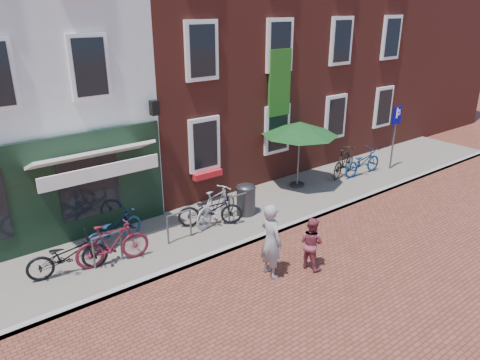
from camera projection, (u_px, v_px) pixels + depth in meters
ground at (251, 244)px, 12.22m from camera, size 80.00×80.00×0.00m
sidewalk at (246, 213)px, 13.87m from camera, size 24.00×3.00×0.10m
building_brick_mid at (176, 34)px, 16.71m from camera, size 6.00×8.00×10.00m
building_brick_right at (294, 29)px, 20.11m from camera, size 6.00×8.00×10.00m
filler_right at (382, 35)px, 23.97m from camera, size 7.00×8.00×9.00m
litter_bin at (246, 197)px, 13.55m from camera, size 0.57×0.57×1.05m
parking_sign at (395, 127)px, 16.91m from camera, size 0.50×0.07×2.43m
parasol at (300, 126)px, 15.07m from camera, size 2.59×2.59×2.40m
woman at (271, 241)px, 10.49m from camera, size 0.48×0.70×1.84m
boy at (311, 243)px, 10.90m from camera, size 0.62×0.73×1.33m
bicycle_0 at (67, 255)px, 10.53m from camera, size 1.92×0.93×0.97m
bicycle_1 at (112, 244)px, 10.94m from camera, size 1.84×0.78×1.07m
bicycle_2 at (113, 229)px, 11.75m from camera, size 1.95×1.15×0.97m
bicycle_3 at (216, 206)px, 12.99m from camera, size 1.85×1.02×1.07m
bicycle_4 at (210, 210)px, 12.87m from camera, size 1.92×1.44×0.97m
bicycle_5 at (344, 162)px, 16.63m from camera, size 1.85×1.03×1.07m
bicycle_6 at (362, 162)px, 16.75m from camera, size 1.85×0.67×0.97m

